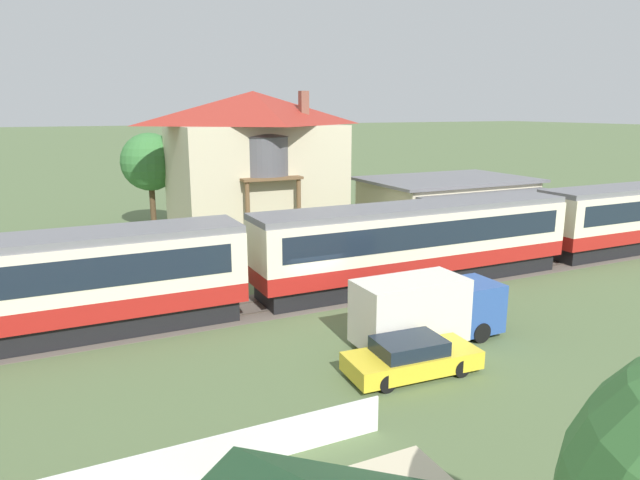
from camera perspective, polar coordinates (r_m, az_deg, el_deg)
The scene contains 9 objects.
ground_plane at distance 26.06m, azimuth -0.71°, elevation -6.75°, with size 600.00×600.00×0.00m, color #566B42.
passenger_train at distance 25.48m, azimuth -6.84°, elevation -1.91°, with size 72.26×3.07×4.13m.
railway_track at distance 25.35m, azimuth -14.03°, elevation -7.71°, with size 138.48×3.60×0.04m.
station_building at distance 43.08m, azimuth 12.52°, elevation 3.54°, with size 12.05×9.31×3.86m.
station_house_red_roof at distance 39.82m, azimuth -6.56°, elevation 7.61°, with size 11.66×8.65×9.96m.
water_tower at distance 36.85m, azimuth -5.69°, elevation 8.40°, with size 3.90×3.90×7.60m.
parked_car_yellow at distance 19.91m, azimuth 9.12°, elevation -11.48°, with size 4.68×2.12×1.29m.
delivery_truck_blue at distance 22.25m, azimuth 10.56°, elevation -6.84°, with size 6.00×2.08×2.62m.
yard_tree_0 at distance 43.64m, azimuth -16.64°, elevation 7.47°, with size 4.20×4.20×7.13m.
Camera 1 is at (-10.30, -22.25, 8.81)m, focal length 32.00 mm.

